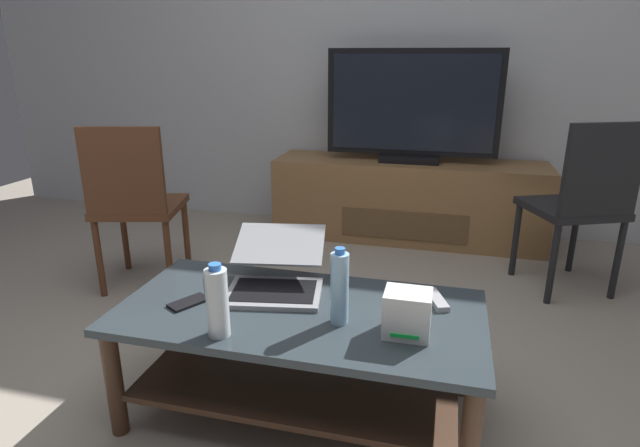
{
  "coord_description": "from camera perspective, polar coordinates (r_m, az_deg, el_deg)",
  "views": [
    {
      "loc": [
        0.56,
        -1.62,
        1.28
      ],
      "look_at": [
        0.04,
        0.42,
        0.58
      ],
      "focal_mm": 28.77,
      "sensor_mm": 36.0,
      "label": 1
    }
  ],
  "objects": [
    {
      "name": "back_wall",
      "position": [
        3.95,
        6.57,
        19.98
      ],
      "size": [
        6.4,
        0.12,
        2.8
      ],
      "primitive_type": "cube",
      "color": "silver",
      "rests_on": "ground"
    },
    {
      "name": "water_bottle_near",
      "position": [
        1.68,
        2.18,
        -7.16
      ],
      "size": [
        0.06,
        0.06,
        0.26
      ],
      "color": "#99C6E5",
      "rests_on": "coffee_table"
    },
    {
      "name": "cell_phone",
      "position": [
        1.91,
        -14.41,
        -8.49
      ],
      "size": [
        0.13,
        0.16,
        0.01
      ],
      "primitive_type": "cube",
      "rotation": [
        0.0,
        0.0,
        -0.53
      ],
      "color": "black",
      "rests_on": "coffee_table"
    },
    {
      "name": "side_chair",
      "position": [
        2.97,
        -19.95,
        2.56
      ],
      "size": [
        0.53,
        0.53,
        0.94
      ],
      "color": "#59331E",
      "rests_on": "ground"
    },
    {
      "name": "dining_chair",
      "position": [
        3.07,
        27.16,
        2.36
      ],
      "size": [
        0.58,
        0.58,
        0.96
      ],
      "color": "black",
      "rests_on": "ground"
    },
    {
      "name": "router_box",
      "position": [
        1.66,
        9.67,
        -9.82
      ],
      "size": [
        0.15,
        0.12,
        0.15
      ],
      "color": "white",
      "rests_on": "coffee_table"
    },
    {
      "name": "tv_remote",
      "position": [
        1.91,
        12.83,
        -8.25
      ],
      "size": [
        0.1,
        0.17,
        0.02
      ],
      "primitive_type": "cube",
      "rotation": [
        0.0,
        0.0,
        0.36
      ],
      "color": "#99999E",
      "rests_on": "coffee_table"
    },
    {
      "name": "laptop",
      "position": [
        1.96,
        -4.85,
        -5.42
      ],
      "size": [
        0.41,
        0.47,
        0.18
      ],
      "color": "gray",
      "rests_on": "coffee_table"
    },
    {
      "name": "coffee_table",
      "position": [
        1.89,
        -2.24,
        -12.94
      ],
      "size": [
        1.28,
        0.63,
        0.43
      ],
      "color": "#2D383D",
      "rests_on": "ground"
    },
    {
      "name": "water_bottle_far",
      "position": [
        1.65,
        -11.36,
        -8.56
      ],
      "size": [
        0.07,
        0.07,
        0.24
      ],
      "color": "silver",
      "rests_on": "coffee_table"
    },
    {
      "name": "television",
      "position": [
        3.59,
        10.23,
        12.46
      ],
      "size": [
        1.16,
        0.2,
        0.75
      ],
      "color": "black",
      "rests_on": "media_cabinet"
    },
    {
      "name": "ground_plane",
      "position": [
        2.14,
        -3.9,
        -18.4
      ],
      "size": [
        7.68,
        7.68,
        0.0
      ],
      "primitive_type": "plane",
      "color": "#9E9384"
    },
    {
      "name": "media_cabinet",
      "position": [
        3.73,
        9.7,
        2.57
      ],
      "size": [
        1.89,
        0.48,
        0.57
      ],
      "color": "olive",
      "rests_on": "ground"
    }
  ]
}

